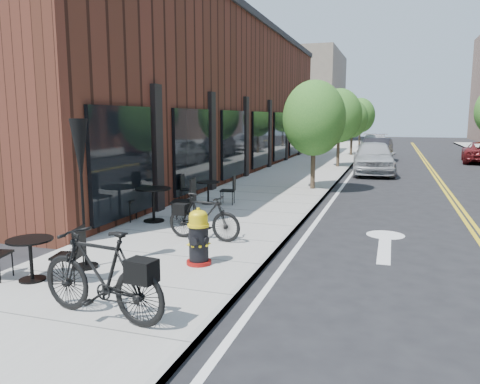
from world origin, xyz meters
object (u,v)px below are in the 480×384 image
(fire_hydrant, at_px, (199,238))
(bistro_set_c, at_px, (208,189))
(patio_umbrella, at_px, (81,162))
(parked_car_a, at_px, (373,157))
(bicycle_right, at_px, (204,217))
(parked_car_c, at_px, (374,145))
(parked_car_b, at_px, (377,150))
(bicycle_left, at_px, (101,274))
(bistro_set_b, at_px, (153,200))
(bistro_set_a, at_px, (31,253))

(fire_hydrant, height_order, bistro_set_c, fire_hydrant)
(patio_umbrella, bearing_deg, parked_car_a, 76.09)
(fire_hydrant, height_order, bicycle_right, fire_hydrant)
(parked_car_c, bearing_deg, bistro_set_c, -101.12)
(parked_car_a, xyz_separation_m, parked_car_b, (-0.06, 6.31, -0.08))
(parked_car_b, bearing_deg, parked_car_c, 98.41)
(bicycle_left, height_order, parked_car_a, parked_car_a)
(bicycle_left, bearing_deg, bicycle_right, -168.05)
(parked_car_b, bearing_deg, fire_hydrant, -90.91)
(bicycle_left, xyz_separation_m, bistro_set_b, (-2.08, 5.20, -0.04))
(bicycle_right, bearing_deg, parked_car_b, -3.65)
(bicycle_left, relative_size, bistro_set_a, 1.18)
(fire_hydrant, relative_size, bicycle_right, 0.61)
(patio_umbrella, bearing_deg, bistro_set_b, 99.97)
(bistro_set_a, bearing_deg, patio_umbrella, 50.39)
(bicycle_right, height_order, patio_umbrella, patio_umbrella)
(bistro_set_a, height_order, parked_car_b, parked_car_b)
(parked_car_a, xyz_separation_m, parked_car_c, (-0.37, 11.48, -0.05))
(bistro_set_c, relative_size, parked_car_c, 0.32)
(fire_hydrant, bearing_deg, parked_car_b, 97.65)
(parked_car_c, bearing_deg, bicycle_right, -96.35)
(bistro_set_b, relative_size, parked_car_c, 0.40)
(bicycle_left, xyz_separation_m, parked_car_c, (2.20, 29.40, 0.04))
(bicycle_right, relative_size, patio_umbrella, 0.65)
(bistro_set_a, relative_size, bistro_set_c, 1.02)
(bicycle_left, distance_m, parked_car_a, 18.11)
(bicycle_left, distance_m, bistro_set_c, 8.02)
(parked_car_b, bearing_deg, bistro_set_c, -99.52)
(fire_hydrant, relative_size, parked_car_a, 0.22)
(bistro_set_b, bearing_deg, bistro_set_c, 70.96)
(bistro_set_b, bearing_deg, parked_car_b, 65.50)
(fire_hydrant, xyz_separation_m, patio_umbrella, (-1.75, -0.77, 1.32))
(bistro_set_c, distance_m, parked_car_c, 21.92)
(parked_car_a, bearing_deg, bistro_set_c, -117.24)
(patio_umbrella, relative_size, parked_car_c, 0.49)
(parked_car_b, bearing_deg, patio_umbrella, -95.07)
(parked_car_a, bearing_deg, bicycle_right, -105.67)
(bicycle_right, bearing_deg, patio_umbrella, 156.25)
(bicycle_left, height_order, bistro_set_b, bicycle_left)
(patio_umbrella, bearing_deg, parked_car_b, 80.02)
(bistro_set_b, relative_size, parked_car_a, 0.44)
(bicycle_left, bearing_deg, patio_umbrella, -130.28)
(bistro_set_c, relative_size, parked_car_b, 0.37)
(bistro_set_b, bearing_deg, bicycle_right, -45.04)
(bistro_set_a, relative_size, parked_car_a, 0.36)
(bistro_set_a, height_order, patio_umbrella, patio_umbrella)
(bicycle_right, distance_m, parked_car_c, 25.56)
(bicycle_right, distance_m, parked_car_a, 14.25)
(bicycle_left, distance_m, bistro_set_a, 2.06)
(bicycle_left, xyz_separation_m, bicycle_right, (-0.25, 3.96, -0.09))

